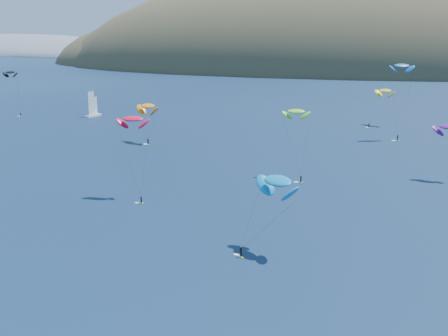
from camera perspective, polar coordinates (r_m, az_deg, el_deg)
island at (r=610.38m, az=14.63°, el=7.88°), size 730.00×300.00×210.00m
headland at (r=931.96m, az=-17.11°, el=9.80°), size 460.00×250.00×60.00m
sailboat at (r=277.17m, az=-11.89°, el=4.82°), size 10.41×9.06×12.48m
kitesurfer_1 at (r=212.28m, az=-7.00°, el=5.65°), size 11.03×10.38×15.08m
kitesurfer_3 at (r=163.99m, az=6.63°, el=5.15°), size 7.15×10.34×18.89m
kitesurfer_4 at (r=225.09m, az=15.97°, el=8.98°), size 9.24×9.00×27.64m
kitesurfer_5 at (r=108.80m, az=4.92°, el=-1.18°), size 11.18×11.46×15.30m
kitesurfer_9 at (r=144.90m, az=-8.33°, el=4.46°), size 8.81×9.45×19.96m
kitesurfer_11 at (r=255.58m, az=14.50°, el=6.86°), size 10.64×13.80×16.06m
kitesurfer_12 at (r=289.86m, az=-18.95°, el=8.27°), size 10.04×5.46×20.85m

